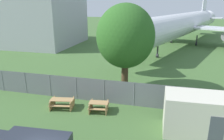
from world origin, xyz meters
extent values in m
cube|color=#9EA3A8|center=(-24.99, 32.90, 6.21)|extent=(23.49, 15.30, 12.42)
cylinder|color=slate|center=(-10.18, 9.59, 1.03)|extent=(0.07, 0.07, 2.06)
cylinder|color=slate|center=(-7.64, 9.59, 1.03)|extent=(0.07, 0.07, 2.06)
cylinder|color=slate|center=(-5.09, 9.59, 1.03)|extent=(0.07, 0.07, 2.06)
cylinder|color=slate|center=(-2.55, 9.59, 1.03)|extent=(0.07, 0.07, 2.06)
cylinder|color=slate|center=(0.00, 9.59, 1.03)|extent=(0.07, 0.07, 2.06)
cylinder|color=slate|center=(2.55, 9.59, 1.03)|extent=(0.07, 0.07, 2.06)
cylinder|color=slate|center=(5.09, 9.59, 1.03)|extent=(0.07, 0.07, 2.06)
cylinder|color=slate|center=(7.64, 9.59, 1.03)|extent=(0.07, 0.07, 2.06)
cube|color=slate|center=(0.00, 9.59, 1.03)|extent=(56.00, 0.01, 2.06)
cylinder|color=silver|center=(7.28, 38.44, 4.13)|extent=(16.01, 36.29, 4.26)
cone|color=silver|center=(0.59, 18.97, 4.13)|extent=(5.41, 5.41, 4.26)
cone|color=silver|center=(14.13, 58.41, 4.13)|extent=(5.36, 6.28, 3.83)
cube|color=silver|center=(-2.00, 43.57, 3.49)|extent=(17.29, 8.23, 0.30)
cylinder|color=#939399|center=(0.49, 43.13, 2.38)|extent=(3.06, 4.25, 1.92)
cube|color=silver|center=(12.85, 54.69, 4.56)|extent=(9.97, 6.27, 0.20)
cylinder|color=#2D2D33|center=(3.38, 27.09, 1.00)|extent=(0.24, 0.24, 2.00)
cylinder|color=#2D2D33|center=(3.38, 27.09, 0.28)|extent=(0.47, 0.63, 0.56)
cylinder|color=#2D2D33|center=(10.29, 39.35, 1.00)|extent=(0.24, 0.24, 2.00)
cylinder|color=#2D2D33|center=(10.29, 39.35, 0.28)|extent=(0.47, 0.63, 0.56)
cylinder|color=#2D2D33|center=(5.46, 41.01, 1.00)|extent=(0.24, 0.24, 2.00)
cylinder|color=#2D2D33|center=(5.46, 41.01, 0.28)|extent=(0.47, 0.63, 0.56)
cube|color=beige|center=(7.35, 6.69, 1.35)|extent=(4.72, 2.55, 2.69)
cube|color=#4C515B|center=(8.09, 5.53, 1.00)|extent=(0.84, 0.06, 1.90)
cube|color=tan|center=(-2.99, 7.73, 0.74)|extent=(1.95, 1.10, 0.04)
cube|color=tan|center=(-3.10, 8.28, 0.44)|extent=(1.86, 0.63, 0.04)
cube|color=tan|center=(-2.88, 7.18, 0.44)|extent=(1.86, 0.63, 0.04)
cube|color=tan|center=(-2.18, 7.89, 0.37)|extent=(0.33, 1.39, 0.74)
cube|color=tan|center=(-3.79, 7.57, 0.37)|extent=(0.33, 1.39, 0.74)
cube|color=tan|center=(0.05, 7.97, 0.74)|extent=(1.60, 0.97, 0.04)
cube|color=tan|center=(-0.03, 8.52, 0.44)|extent=(1.53, 0.50, 0.04)
cube|color=tan|center=(0.13, 7.41, 0.44)|extent=(1.53, 0.50, 0.04)
cube|color=tan|center=(0.70, 8.06, 0.37)|extent=(0.26, 1.39, 0.74)
cube|color=tan|center=(-0.59, 7.87, 0.37)|extent=(0.26, 1.39, 0.74)
cylinder|color=#4C3823|center=(1.12, 12.81, 1.49)|extent=(0.64, 0.64, 2.99)
ellipsoid|color=#2D6023|center=(1.12, 12.81, 5.26)|extent=(5.36, 5.36, 5.90)
camera|label=1|loc=(5.03, -6.77, 8.21)|focal=35.00mm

